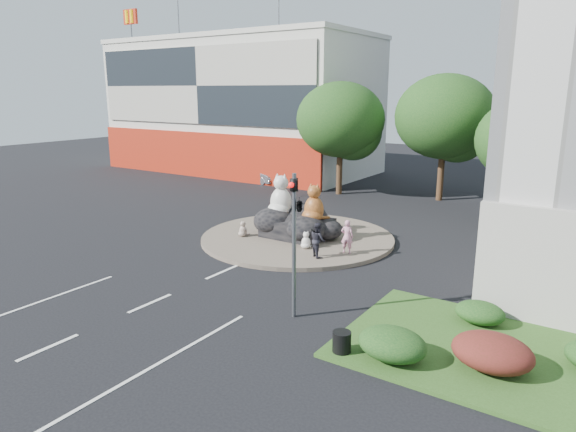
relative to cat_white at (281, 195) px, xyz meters
name	(u,v)px	position (x,y,z in m)	size (l,w,h in m)	color
ground	(150,303)	(1.09, -10.08, -2.25)	(120.00, 120.00, 0.00)	black
roundabout_island	(297,238)	(1.09, -0.08, -2.15)	(10.00, 10.00, 0.20)	brown
rock_plinth	(297,228)	(1.09, -0.08, -1.60)	(3.20, 2.60, 0.90)	black
shophouse_block	(241,105)	(-16.91, 17.83, 3.94)	(25.20, 12.30, 17.40)	beige
grass_verge	(517,360)	(13.09, -7.08, -2.19)	(10.00, 6.00, 0.12)	#294818
tree_left	(342,123)	(-2.84, 11.98, 3.00)	(6.46, 6.46, 8.27)	#382314
tree_mid	(446,121)	(4.16, 13.98, 3.31)	(6.84, 6.84, 8.76)	#382314
tree_right	(529,144)	(10.16, 9.98, 2.38)	(5.70, 5.70, 7.30)	#382314
hedge_near_green	(392,344)	(10.09, -9.08, -1.68)	(2.00, 1.60, 0.90)	#123A14
hedge_red	(492,352)	(12.59, -8.08, -1.63)	(2.20, 1.76, 0.99)	#481E13
hedge_back_green	(480,313)	(11.59, -5.28, -1.77)	(1.60, 1.28, 0.72)	#123A14
traffic_light	(297,215)	(6.19, -8.08, 1.37)	(0.44, 1.24, 5.00)	#595B60
cat_white	(281,195)	(0.00, 0.00, 0.00)	(1.38, 1.19, 2.29)	silver
cat_tabby	(314,203)	(2.08, -0.08, -0.15)	(1.19, 1.03, 1.99)	#C66629
kitten_calico	(243,228)	(-1.25, -1.69, -1.63)	(0.50, 0.43, 0.84)	silver
kitten_white	(306,240)	(2.60, -1.66, -1.62)	(0.51, 0.44, 0.85)	silver
pedestrian_pink	(347,236)	(4.57, -1.23, -1.25)	(0.58, 0.38, 1.59)	pink
pedestrian_dark	(318,240)	(3.72, -2.47, -1.25)	(0.78, 0.61, 1.60)	#23222A
parked_car	(259,174)	(-10.98, 12.59, -1.58)	(1.42, 4.07, 1.34)	#9FA1A7
litter_bin	(342,342)	(8.71, -9.52, -1.81)	(0.55, 0.55, 0.62)	black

